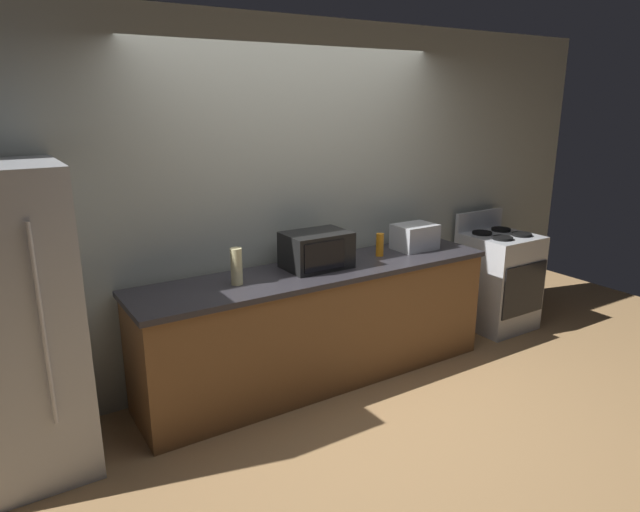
{
  "coord_description": "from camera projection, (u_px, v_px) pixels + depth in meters",
  "views": [
    {
      "loc": [
        -2.14,
        -2.96,
        2.13
      ],
      "look_at": [
        0.0,
        0.4,
        1.0
      ],
      "focal_mm": 31.47,
      "sensor_mm": 36.0,
      "label": 1
    }
  ],
  "objects": [
    {
      "name": "toaster_oven",
      "position": [
        415.0,
        237.0,
        4.69
      ],
      "size": [
        0.34,
        0.26,
        0.21
      ],
      "primitive_type": "cube",
      "color": "#B7BABF",
      "rests_on": "counter_run"
    },
    {
      "name": "refrigerator",
      "position": [
        8.0,
        327.0,
        3.11
      ],
      "size": [
        0.72,
        0.73,
        1.8
      ],
      "color": "#B7BABF",
      "rests_on": "ground_plane"
    },
    {
      "name": "stove_range",
      "position": [
        498.0,
        280.0,
        5.32
      ],
      "size": [
        0.6,
        0.61,
        1.08
      ],
      "color": "#B7BABF",
      "rests_on": "ground_plane"
    },
    {
      "name": "back_wall",
      "position": [
        292.0,
        201.0,
        4.37
      ],
      "size": [
        6.4,
        0.1,
        2.7
      ],
      "primitive_type": "cube",
      "color": "#9EA399",
      "rests_on": "ground_plane"
    },
    {
      "name": "bottle_dish_soap",
      "position": [
        380.0,
        245.0,
        4.49
      ],
      "size": [
        0.06,
        0.06,
        0.18
      ],
      "primitive_type": "cylinder",
      "color": "orange",
      "rests_on": "counter_run"
    },
    {
      "name": "mug_yellow",
      "position": [
        345.0,
        248.0,
        4.54
      ],
      "size": [
        0.08,
        0.08,
        0.11
      ],
      "primitive_type": "cylinder",
      "color": "yellow",
      "rests_on": "counter_run"
    },
    {
      "name": "microwave",
      "position": [
        317.0,
        250.0,
        4.17
      ],
      "size": [
        0.48,
        0.35,
        0.27
      ],
      "color": "black",
      "rests_on": "counter_run"
    },
    {
      "name": "bottle_hand_soap",
      "position": [
        236.0,
        266.0,
        3.79
      ],
      "size": [
        0.08,
        0.08,
        0.25
      ],
      "primitive_type": "cylinder",
      "color": "beige",
      "rests_on": "counter_run"
    },
    {
      "name": "ground_plane",
      "position": [
        349.0,
        400.0,
        4.08
      ],
      "size": [
        8.0,
        8.0,
        0.0
      ],
      "primitive_type": "plane",
      "color": "#A87F51"
    },
    {
      "name": "counter_run",
      "position": [
        320.0,
        325.0,
        4.29
      ],
      "size": [
        2.84,
        0.64,
        0.9
      ],
      "color": "brown",
      "rests_on": "ground_plane"
    }
  ]
}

